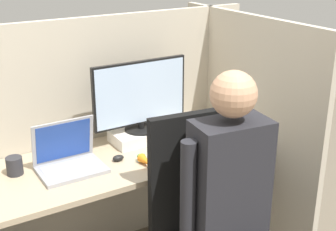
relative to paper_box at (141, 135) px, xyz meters
The scene contains 12 objects.
cubicle_panel_back 0.30m from the paper_box, 136.93° to the left, with size 2.12×0.05×1.47m.
cubicle_panel_right 0.65m from the paper_box, 17.56° to the right, with size 0.04×1.25×1.47m.
desk 0.33m from the paper_box, 148.02° to the right, with size 1.62×0.62×0.75m.
paper_box is the anchor object (origin of this frame).
monitor 0.24m from the paper_box, 90.00° to the left, with size 0.58×0.19×0.41m.
laptop 0.51m from the paper_box, 165.04° to the right, with size 0.33×0.24×0.25m.
mouse 0.29m from the paper_box, 143.64° to the right, with size 0.06×0.04×0.03m.
stapler 0.56m from the paper_box, 24.13° to the right, with size 0.05×0.13×0.04m.
carrot_toy 0.33m from the paper_box, 114.63° to the right, with size 0.05×0.12×0.05m.
office_chair 0.73m from the paper_box, 90.07° to the right, with size 0.54×0.59×1.10m.
person 0.85m from the paper_box, 88.67° to the right, with size 0.48×0.46×1.36m.
pen_cup 0.75m from the paper_box, behind, with size 0.08×0.08×0.09m.
Camera 1 is at (-0.97, -1.80, 1.87)m, focal length 50.00 mm.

